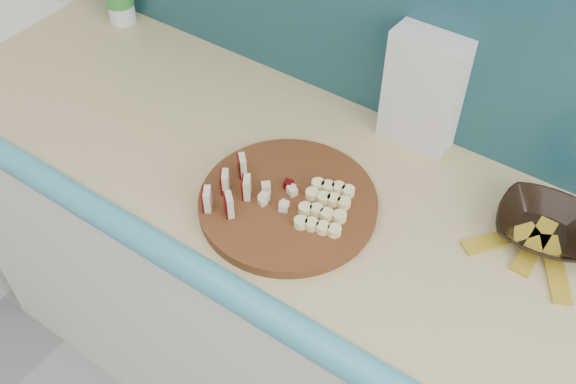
% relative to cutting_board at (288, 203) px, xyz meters
% --- Properties ---
extents(kitchen_counter, '(2.20, 0.63, 0.91)m').
position_rel_cutting_board_xyz_m(kitchen_counter, '(0.17, 0.08, -0.46)').
color(kitchen_counter, white).
rests_on(kitchen_counter, ground).
extents(backsplash, '(2.20, 0.02, 0.50)m').
position_rel_cutting_board_xyz_m(backsplash, '(0.17, 0.37, 0.24)').
color(backsplash, teal).
rests_on(backsplash, kitchen_counter).
extents(cutting_board, '(0.43, 0.43, 0.02)m').
position_rel_cutting_board_xyz_m(cutting_board, '(0.00, 0.00, 0.00)').
color(cutting_board, '#43260E').
rests_on(cutting_board, kitchen_counter).
extents(apple_wedges, '(0.07, 0.14, 0.05)m').
position_rel_cutting_board_xyz_m(apple_wedges, '(-0.10, -0.06, 0.04)').
color(apple_wedges, beige).
rests_on(apple_wedges, cutting_board).
extents(apple_chunks, '(0.05, 0.06, 0.02)m').
position_rel_cutting_board_xyz_m(apple_chunks, '(-0.02, -0.01, 0.02)').
color(apple_chunks, beige).
rests_on(apple_chunks, cutting_board).
extents(banana_slices, '(0.12, 0.14, 0.02)m').
position_rel_cutting_board_xyz_m(banana_slices, '(0.07, 0.02, 0.02)').
color(banana_slices, '#EDDD91').
rests_on(banana_slices, cutting_board).
extents(brown_bowl, '(0.20, 0.20, 0.04)m').
position_rel_cutting_board_xyz_m(brown_bowl, '(0.43, 0.21, 0.01)').
color(brown_bowl, black).
rests_on(brown_bowl, kitchen_counter).
extents(flour_bag, '(0.16, 0.12, 0.26)m').
position_rel_cutting_board_xyz_m(flour_bag, '(0.11, 0.34, 0.12)').
color(flour_bag, silver).
rests_on(flour_bag, kitchen_counter).
extents(canister, '(0.07, 0.07, 0.12)m').
position_rel_cutting_board_xyz_m(canister, '(-0.75, 0.30, 0.05)').
color(canister, silver).
rests_on(canister, kitchen_counter).
extents(banana_peel, '(0.22, 0.18, 0.01)m').
position_rel_cutting_board_xyz_m(banana_peel, '(0.43, 0.16, -0.01)').
color(banana_peel, gold).
rests_on(banana_peel, kitchen_counter).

